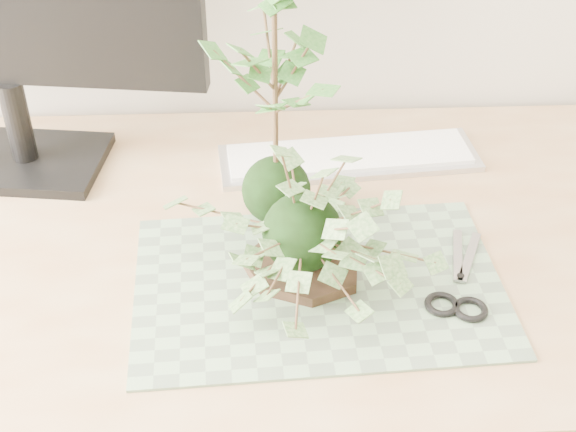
% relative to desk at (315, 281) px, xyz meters
% --- Properties ---
extents(desk, '(1.60, 0.70, 0.74)m').
position_rel_desk_xyz_m(desk, '(0.00, 0.00, 0.00)').
color(desk, tan).
rests_on(desk, ground_plane).
extents(cutting_mat, '(0.49, 0.34, 0.00)m').
position_rel_desk_xyz_m(cutting_mat, '(-0.00, -0.11, 0.09)').
color(cutting_mat, '#5A6F59').
rests_on(cutting_mat, desk).
extents(stone_dish, '(0.21, 0.21, 0.01)m').
position_rel_desk_xyz_m(stone_dish, '(-0.02, -0.09, 0.10)').
color(stone_dish, black).
rests_on(stone_dish, cutting_mat).
extents(ivy_kokedama, '(0.29, 0.29, 0.20)m').
position_rel_desk_xyz_m(ivy_kokedama, '(-0.02, -0.09, 0.21)').
color(ivy_kokedama, black).
rests_on(ivy_kokedama, stone_dish).
extents(maple_kokedama, '(0.26, 0.26, 0.40)m').
position_rel_desk_xyz_m(maple_kokedama, '(-0.05, 0.04, 0.37)').
color(maple_kokedama, black).
rests_on(maple_kokedama, desk).
extents(keyboard, '(0.42, 0.16, 0.02)m').
position_rel_desk_xyz_m(keyboard, '(0.07, 0.19, 0.10)').
color(keyboard, '#BCBDC2').
rests_on(keyboard, desk).
extents(scissors, '(0.09, 0.18, 0.01)m').
position_rel_desk_xyz_m(scissors, '(0.18, -0.14, 0.10)').
color(scissors, gray).
rests_on(scissors, cutting_mat).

